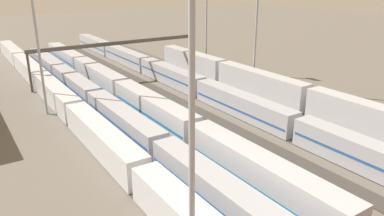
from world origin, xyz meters
The scene contains 17 objects.
ground_plane centered at (0.00, 0.00, 0.00)m, with size 400.00×400.00×0.00m, color #60594F.
track_bed_0 centered at (0.00, -17.50, 0.06)m, with size 140.00×2.80×0.12m, color #4C443D.
track_bed_1 centered at (0.00, -12.50, 0.06)m, with size 140.00×2.80×0.12m, color #4C443D.
track_bed_2 centered at (0.00, -7.50, 0.06)m, with size 140.00×2.80×0.12m, color #3D3833.
track_bed_3 centered at (0.00, -2.50, 0.06)m, with size 140.00×2.80×0.12m, color #3D3833.
track_bed_4 centered at (0.00, 2.50, 0.06)m, with size 140.00×2.80×0.12m, color #3D3833.
track_bed_5 centered at (0.00, 7.50, 0.06)m, with size 140.00×2.80×0.12m, color #3D3833.
track_bed_6 centered at (0.00, 12.50, 0.06)m, with size 140.00×2.80×0.12m, color #4C443D.
track_bed_7 centered at (0.00, 17.50, 0.06)m, with size 140.00×2.80×0.12m, color #3D3833.
train_on_track_2 centered at (5.00, -7.50, 2.05)m, with size 139.00×3.06×4.40m.
train_on_track_5 centered at (6.82, 7.50, 2.61)m, with size 95.60×3.06×5.00m.
train_on_track_7 centered at (3.69, 17.50, 2.07)m, with size 139.00×3.00×4.40m.
train_on_track_6 centered at (-2.85, 12.50, 2.06)m, with size 114.80×3.06×4.40m.
train_on_track_0 centered at (-14.95, -17.50, 2.62)m, with size 95.60×3.00×5.00m.
light_mast_0 centered at (20.70, -21.13, 17.14)m, with size 2.80×0.70×26.85m.
light_mast_1 centered at (-35.33, 19.96, 18.32)m, with size 2.80×0.70×29.02m.
signal_gantry centered at (25.50, 0.00, 7.73)m, with size 0.70×40.00×8.80m.
Camera 1 is at (-54.39, 32.49, 22.60)m, focal length 34.77 mm.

